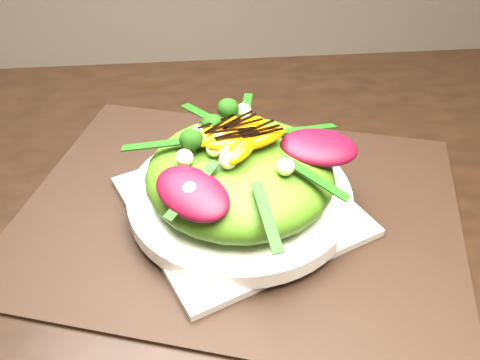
{
  "coord_description": "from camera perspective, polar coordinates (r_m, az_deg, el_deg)",
  "views": [
    {
      "loc": [
        -0.3,
        -0.4,
        1.16
      ],
      "look_at": [
        -0.26,
        0.04,
        0.8
      ],
      "focal_mm": 38.0,
      "sensor_mm": 36.0,
      "label": 1
    }
  ],
  "objects": [
    {
      "name": "orange_segment",
      "position": [
        0.56,
        -1.86,
        5.28
      ],
      "size": [
        0.07,
        0.04,
        0.02
      ],
      "primitive_type": "ellipsoid",
      "rotation": [
        0.0,
        0.0,
        0.18
      ],
      "color": "orange",
      "rests_on": "lettuce_mound"
    },
    {
      "name": "broccoli_floret",
      "position": [
        0.56,
        -7.58,
        5.13
      ],
      "size": [
        0.04,
        0.04,
        0.04
      ],
      "primitive_type": "sphere",
      "rotation": [
        0.0,
        0.0,
        -0.13
      ],
      "color": "black",
      "rests_on": "lettuce_mound"
    },
    {
      "name": "salad_bowl",
      "position": [
        0.59,
        -0.0,
        -1.84
      ],
      "size": [
        0.34,
        0.34,
        0.02
      ],
      "primitive_type": "cylinder",
      "rotation": [
        0.0,
        0.0,
        -0.38
      ],
      "color": "white",
      "rests_on": "plate_base"
    },
    {
      "name": "macadamia_nut",
      "position": [
        0.52,
        5.18,
        1.84
      ],
      "size": [
        0.02,
        0.02,
        0.02
      ],
      "primitive_type": "sphere",
      "rotation": [
        0.0,
        0.0,
        -0.26
      ],
      "color": "beige",
      "rests_on": "lettuce_mound"
    },
    {
      "name": "plate_base",
      "position": [
        0.6,
        -0.0,
        -2.86
      ],
      "size": [
        0.31,
        0.31,
        0.01
      ],
      "primitive_type": "cube",
      "rotation": [
        0.0,
        0.0,
        0.41
      ],
      "color": "silver",
      "rests_on": "placemat"
    },
    {
      "name": "dining_table",
      "position": [
        0.66,
        23.18,
        -5.5
      ],
      "size": [
        1.6,
        0.9,
        0.75
      ],
      "primitive_type": "cube",
      "color": "black",
      "rests_on": "floor"
    },
    {
      "name": "balsamic_drizzle",
      "position": [
        0.55,
        -1.88,
        6.08
      ],
      "size": [
        0.04,
        0.01,
        0.0
      ],
      "primitive_type": "cube",
      "rotation": [
        0.0,
        0.0,
        0.18
      ],
      "color": "black",
      "rests_on": "orange_segment"
    },
    {
      "name": "radicchio_leaf",
      "position": [
        0.57,
        8.9,
        3.64
      ],
      "size": [
        0.09,
        0.06,
        0.02
      ],
      "primitive_type": "ellipsoid",
      "rotation": [
        0.0,
        0.0,
        -0.06
      ],
      "color": "#460717",
      "rests_on": "lettuce_mound"
    },
    {
      "name": "placemat",
      "position": [
        0.61,
        -0.0,
        -3.32
      ],
      "size": [
        0.6,
        0.52,
        0.0
      ],
      "primitive_type": "cube",
      "rotation": [
        0.0,
        0.0,
        -0.3
      ],
      "color": "black",
      "rests_on": "dining_table"
    },
    {
      "name": "lettuce_mound",
      "position": [
        0.57,
        -0.0,
        0.72
      ],
      "size": [
        0.28,
        0.28,
        0.07
      ],
      "primitive_type": "ellipsoid",
      "rotation": [
        0.0,
        0.0,
        -0.36
      ],
      "color": "#3F6713",
      "rests_on": "salad_bowl"
    }
  ]
}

